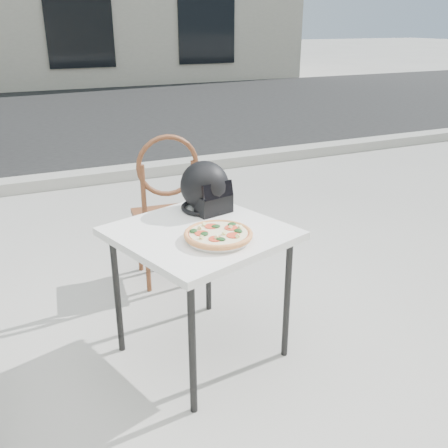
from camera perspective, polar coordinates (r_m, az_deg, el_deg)
name	(u,v)px	position (r m, az deg, el deg)	size (l,w,h in m)	color
ground	(137,349)	(2.69, -9.97, -13.87)	(80.00, 80.00, 0.00)	#A19F99
street_asphalt	(27,121)	(9.27, -21.63, 10.94)	(30.00, 8.00, 0.00)	black
curb	(58,181)	(5.37, -18.49, 4.71)	(30.00, 0.25, 0.12)	#9F9D95
cafe_table_main	(200,242)	(2.32, -2.71, -2.06)	(0.89, 0.89, 0.68)	white
plate	(218,238)	(2.18, -0.65, -1.66)	(0.35, 0.35, 0.02)	white
pizza	(218,234)	(2.17, -0.65, -1.15)	(0.33, 0.33, 0.04)	#E59553
helmet	(206,189)	(2.50, -2.11, 4.04)	(0.29, 0.30, 0.25)	black
cafe_chair_main	(166,202)	(3.05, -6.60, 2.49)	(0.41, 0.41, 0.98)	brown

